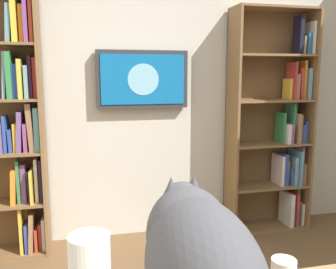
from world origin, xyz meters
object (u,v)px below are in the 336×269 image
bookshelf_right (5,126)px  wall_mounted_tv (143,79)px  cat (198,261)px  bookshelf_left (277,128)px

bookshelf_right → wall_mounted_tv: 1.16m
bookshelf_right → wall_mounted_tv: bookshelf_right is taller
bookshelf_right → cat: (-0.86, 2.19, -0.08)m
wall_mounted_tv → cat: 2.33m
bookshelf_right → bookshelf_left: bearing=-180.0°
bookshelf_right → wall_mounted_tv: (-1.10, -0.09, 0.35)m
bookshelf_left → wall_mounted_tv: 1.32m
wall_mounted_tv → bookshelf_left: bearing=176.1°
bookshelf_left → cat: 2.64m
wall_mounted_tv → cat: (0.24, 2.27, -0.43)m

